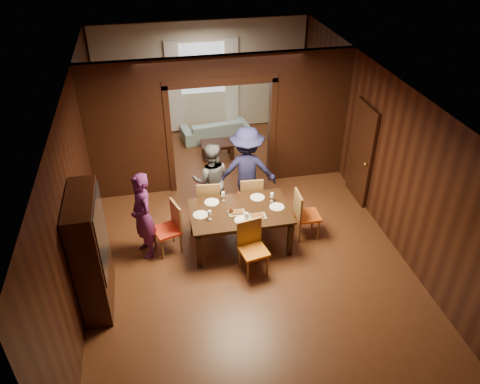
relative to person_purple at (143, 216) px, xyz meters
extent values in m
plane|color=#562D18|center=(1.75, 0.46, -0.82)|extent=(9.00, 9.00, 0.00)
cube|color=silver|center=(1.75, 0.46, 2.08)|extent=(5.50, 9.00, 0.02)
cube|color=black|center=(1.75, 4.96, 0.63)|extent=(5.50, 0.02, 2.90)
cube|color=black|center=(-1.00, 0.46, 0.63)|extent=(0.02, 9.00, 2.90)
cube|color=black|center=(4.50, 0.46, 0.63)|extent=(0.02, 9.00, 2.90)
cube|color=black|center=(-0.17, 2.06, 0.38)|extent=(1.65, 0.15, 2.40)
cube|color=black|center=(3.68, 2.06, 0.38)|extent=(1.65, 0.15, 2.40)
cube|color=black|center=(1.75, 2.06, 1.83)|extent=(5.50, 0.15, 0.50)
cube|color=beige|center=(1.75, 4.93, 0.63)|extent=(5.40, 0.04, 2.85)
imported|color=#561E57|center=(0.00, 0.00, 0.00)|extent=(0.57, 0.70, 1.64)
imported|color=#56565D|center=(1.35, 0.99, -0.04)|extent=(0.82, 0.68, 1.56)
imported|color=#1B1C44|center=(2.07, 1.00, 0.09)|extent=(1.28, 0.87, 1.82)
imported|color=#94BBC1|center=(1.95, 4.31, -0.57)|extent=(1.81, 0.89, 0.51)
imported|color=black|center=(1.82, -0.04, -0.02)|extent=(0.32, 0.32, 0.08)
cube|color=black|center=(1.70, -0.09, -0.44)|extent=(1.80, 1.12, 0.76)
cube|color=black|center=(1.84, 3.27, -0.62)|extent=(0.80, 0.50, 0.40)
cube|color=black|center=(-0.78, -1.04, 0.18)|extent=(0.40, 1.20, 2.00)
cube|color=black|center=(4.45, 0.96, 0.23)|extent=(0.06, 0.90, 2.10)
cube|color=silver|center=(1.75, 4.90, 0.88)|extent=(1.20, 0.03, 1.30)
cube|color=white|center=(1.00, 4.86, 0.43)|extent=(0.35, 0.06, 2.40)
cube|color=white|center=(2.50, 4.86, 0.43)|extent=(0.35, 0.06, 2.40)
cylinder|color=silver|center=(1.00, -0.09, -0.06)|extent=(0.27, 0.27, 0.01)
cylinder|color=white|center=(1.25, 0.25, -0.06)|extent=(0.27, 0.27, 0.01)
cylinder|color=silver|center=(2.11, 0.24, -0.06)|extent=(0.27, 0.27, 0.01)
cylinder|color=silver|center=(2.38, -0.13, -0.06)|extent=(0.27, 0.27, 0.01)
cylinder|color=silver|center=(1.68, -0.39, -0.06)|extent=(0.27, 0.27, 0.01)
cube|color=gray|center=(1.63, -0.17, -0.04)|extent=(0.30, 0.20, 0.04)
cube|color=gray|center=(1.97, -0.35, -0.04)|extent=(0.30, 0.20, 0.04)
cylinder|color=white|center=(1.76, -0.39, 0.01)|extent=(0.07, 0.07, 0.14)
camera|label=1|loc=(0.34, -6.74, 4.82)|focal=35.00mm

